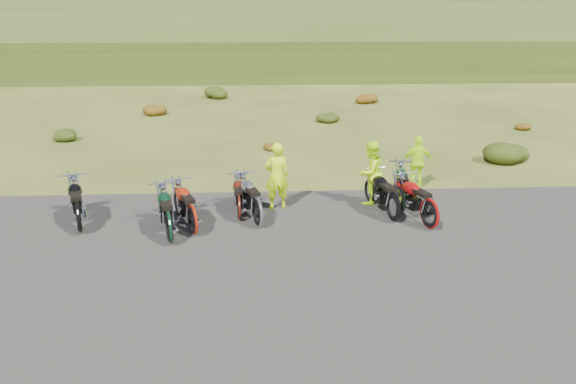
{
  "coord_description": "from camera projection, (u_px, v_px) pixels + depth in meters",
  "views": [
    {
      "loc": [
        -0.8,
        -12.42,
        5.6
      ],
      "look_at": [
        -0.09,
        1.13,
        0.98
      ],
      "focal_mm": 35.0,
      "sensor_mm": 36.0,
      "label": 1
    }
  ],
  "objects": [
    {
      "name": "motorcycle_7",
      "position": [
        403.0,
        211.0,
        15.82
      ],
      "size": [
        1.02,
        2.23,
        1.13
      ],
      "primitive_type": null,
      "rotation": [
        0.0,
        0.0,
        1.43
      ],
      "color": "#0E3314",
      "rests_on": "ground"
    },
    {
      "name": "motorcycle_2",
      "position": [
        171.0,
        243.0,
        13.69
      ],
      "size": [
        1.29,
        2.36,
        1.18
      ],
      "primitive_type": null,
      "rotation": [
        0.0,
        0.0,
        1.83
      ],
      "color": "black",
      "rests_on": "ground"
    },
    {
      "name": "gravel_pad",
      "position": [
        300.0,
        285.0,
        11.69
      ],
      "size": [
        20.0,
        12.0,
        0.04
      ],
      "primitive_type": "cube",
      "color": "black",
      "rests_on": "ground"
    },
    {
      "name": "person_right_b",
      "position": [
        417.0,
        163.0,
        17.42
      ],
      "size": [
        0.99,
        0.43,
        1.68
      ],
      "primitive_type": "imported",
      "rotation": [
        0.0,
        0.0,
        3.12
      ],
      "color": "#BAEB0C",
      "rests_on": "ground"
    },
    {
      "name": "motorcycle_6",
      "position": [
        428.0,
        229.0,
        14.56
      ],
      "size": [
        1.44,
        2.36,
        1.17
      ],
      "primitive_type": null,
      "rotation": [
        0.0,
        0.0,
        1.91
      ],
      "color": "#950B0A",
      "rests_on": "ground"
    },
    {
      "name": "shrub_8",
      "position": [
        520.0,
        125.0,
        25.79
      ],
      "size": [
        0.77,
        0.77,
        0.45
      ],
      "primitive_type": "ellipsoid",
      "color": "#70360E",
      "rests_on": "ground"
    },
    {
      "name": "hill_slope",
      "position": [
        265.0,
        56.0,
        60.85
      ],
      "size": [
        300.0,
        45.97,
        9.37
      ],
      "primitive_type": null,
      "rotation": [
        0.14,
        0.0,
        0.0
      ],
      "color": "#384416",
      "rests_on": "ground"
    },
    {
      "name": "motorcycle_5",
      "position": [
        392.0,
        221.0,
        15.05
      ],
      "size": [
        1.22,
        2.33,
        1.16
      ],
      "primitive_type": null,
      "rotation": [
        0.0,
        0.0,
        1.8
      ],
      "color": "black",
      "rests_on": "ground"
    },
    {
      "name": "shrub_3",
      "position": [
        217.0,
        91.0,
        33.97
      ],
      "size": [
        1.56,
        1.56,
        0.92
      ],
      "primitive_type": "ellipsoid",
      "color": "black",
      "rests_on": "ground"
    },
    {
      "name": "shrub_5",
      "position": [
        327.0,
        116.0,
        27.32
      ],
      "size": [
        1.03,
        1.03,
        0.61
      ],
      "primitive_type": "ellipsoid",
      "color": "black",
      "rests_on": "ground"
    },
    {
      "name": "hill_plateau",
      "position": [
        261.0,
        30.0,
        117.57
      ],
      "size": [
        300.0,
        90.0,
        9.17
      ],
      "primitive_type": "cube",
      "color": "#384416",
      "rests_on": "ground"
    },
    {
      "name": "motorcycle_0",
      "position": [
        81.0,
        233.0,
        14.3
      ],
      "size": [
        1.48,
        2.42,
        1.2
      ],
      "primitive_type": null,
      "rotation": [
        0.0,
        0.0,
        1.91
      ],
      "color": "black",
      "rests_on": "ground"
    },
    {
      "name": "motorcycle_4",
      "position": [
        240.0,
        220.0,
        15.14
      ],
      "size": [
        0.75,
        1.95,
        1.0
      ],
      "primitive_type": null,
      "rotation": [
        0.0,
        0.0,
        1.63
      ],
      "color": "#48130C",
      "rests_on": "ground"
    },
    {
      "name": "motorcycle_3",
      "position": [
        258.0,
        227.0,
        14.68
      ],
      "size": [
        1.37,
        2.34,
        1.16
      ],
      "primitive_type": null,
      "rotation": [
        0.0,
        0.0,
        1.87
      ],
      "color": "#A1A1A5",
      "rests_on": "ground"
    },
    {
      "name": "shrub_1",
      "position": [
        63.0,
        133.0,
        23.72
      ],
      "size": [
        1.03,
        1.03,
        0.61
      ],
      "primitive_type": "ellipsoid",
      "color": "black",
      "rests_on": "ground"
    },
    {
      "name": "shrub_2",
      "position": [
        154.0,
        108.0,
        28.85
      ],
      "size": [
        1.3,
        1.3,
        0.77
      ],
      "primitive_type": "ellipsoid",
      "color": "#70360E",
      "rests_on": "ground"
    },
    {
      "name": "shrub_6",
      "position": [
        366.0,
        96.0,
        32.45
      ],
      "size": [
        1.3,
        1.3,
        0.77
      ],
      "primitive_type": "ellipsoid",
      "color": "#70360E",
      "rests_on": "ground"
    },
    {
      "name": "motorcycle_1",
      "position": [
        194.0,
        235.0,
        14.18
      ],
      "size": [
        1.49,
        2.31,
        1.15
      ],
      "primitive_type": null,
      "rotation": [
        0.0,
        0.0,
        1.95
      ],
      "color": "maroon",
      "rests_on": "ground"
    },
    {
      "name": "shrub_7",
      "position": [
        508.0,
        149.0,
        20.56
      ],
      "size": [
        1.56,
        1.56,
        0.92
      ],
      "primitive_type": "ellipsoid",
      "color": "black",
      "rests_on": "ground"
    },
    {
      "name": "person_middle",
      "position": [
        277.0,
        177.0,
        15.65
      ],
      "size": [
        0.75,
        0.55,
        1.9
      ],
      "primitive_type": "imported",
      "rotation": [
        0.0,
        0.0,
        3.29
      ],
      "color": "#BAEB0C",
      "rests_on": "ground"
    },
    {
      "name": "shrub_4",
      "position": [
        270.0,
        145.0,
        22.19
      ],
      "size": [
        0.77,
        0.77,
        0.45
      ],
      "primitive_type": "ellipsoid",
      "color": "#70360E",
      "rests_on": "ground"
    },
    {
      "name": "person_right_a",
      "position": [
        370.0,
        174.0,
        16.08
      ],
      "size": [
        1.13,
        1.12,
        1.84
      ],
      "primitive_type": "imported",
      "rotation": [
        0.0,
        0.0,
        3.87
      ],
      "color": "#BAEB0C",
      "rests_on": "ground"
    },
    {
      "name": "ground",
      "position": [
        294.0,
        245.0,
        13.58
      ],
      "size": [
        300.0,
        300.0,
        0.0
      ],
      "primitive_type": "plane",
      "color": "#3C4617",
      "rests_on": "ground"
    }
  ]
}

